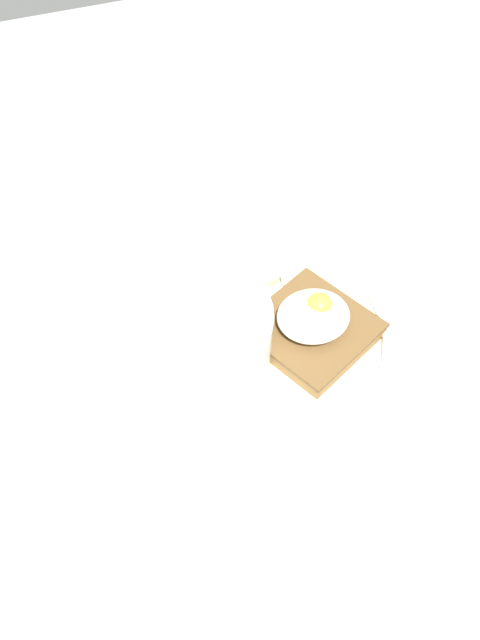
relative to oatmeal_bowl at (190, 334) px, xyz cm
name	(u,v)px	position (x,y,z in cm)	size (l,w,h in cm)	color
ground_plane	(240,348)	(4.50, 0.54, -4.75)	(120.00, 120.00, 2.00)	gray
plate	(240,336)	(4.50, 0.54, -2.95)	(25.65, 25.65, 1.60)	white
oatmeal_bowl	(190,334)	(0.00, 0.00, 0.00)	(13.51, 13.51, 5.57)	white
toast_slice	(312,330)	(10.16, -1.64, -1.89)	(12.43, 12.43, 1.53)	brown
poached_egg	(314,315)	(10.24, -1.61, 0.08)	(6.15, 5.55, 3.13)	white
banana_slice_front	(296,278)	(11.22, 4.43, -2.19)	(3.58, 3.53, 1.36)	beige
banana_slice_left	(233,273)	(6.05, 6.95, -2.19)	(4.50, 4.50, 1.17)	beige
banana_slice_back	(263,271)	(8.62, 6.00, -1.90)	(4.84, 4.88, 1.99)	beige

